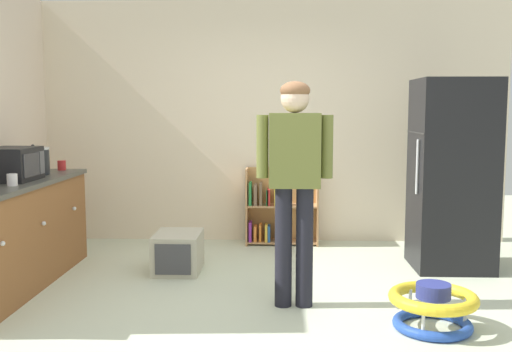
{
  "coord_description": "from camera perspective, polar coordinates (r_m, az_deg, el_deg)",
  "views": [
    {
      "loc": [
        0.06,
        -4.36,
        1.5
      ],
      "look_at": [
        -0.13,
        0.42,
        0.96
      ],
      "focal_mm": 41.4,
      "sensor_mm": 36.0,
      "label": 1
    }
  ],
  "objects": [
    {
      "name": "baby_walker",
      "position": [
        4.3,
        16.72,
        -12.01
      ],
      "size": [
        0.6,
        0.6,
        0.32
      ],
      "color": "#254CB4",
      "rests_on": "ground"
    },
    {
      "name": "pet_carrier",
      "position": [
        5.56,
        -7.54,
        -7.3
      ],
      "size": [
        0.42,
        0.55,
        0.36
      ],
      "color": "#BEB8A3",
      "rests_on": "ground"
    },
    {
      "name": "kitchen_counter",
      "position": [
        5.35,
        -22.92,
        -5.34
      ],
      "size": [
        0.65,
        2.24,
        0.9
      ],
      "color": "brown",
      "rests_on": "ground"
    },
    {
      "name": "crock_pot",
      "position": [
        5.8,
        -20.71,
        1.37
      ],
      "size": [
        0.29,
        0.29,
        0.28
      ],
      "color": "black",
      "rests_on": "kitchen_counter"
    },
    {
      "name": "red_cup",
      "position": [
        6.12,
        -18.26,
        0.98
      ],
      "size": [
        0.08,
        0.08,
        0.09
      ],
      "primitive_type": "cylinder",
      "color": "red",
      "rests_on": "kitchen_counter"
    },
    {
      "name": "white_cup",
      "position": [
        5.01,
        -22.49,
        -0.35
      ],
      "size": [
        0.08,
        0.08,
        0.09
      ],
      "primitive_type": "cylinder",
      "color": "white",
      "rests_on": "kitchen_counter"
    },
    {
      "name": "banana_bunch",
      "position": [
        6.13,
        -20.83,
        0.7
      ],
      "size": [
        0.15,
        0.16,
        0.04
      ],
      "color": "yellow",
      "rests_on": "kitchen_counter"
    },
    {
      "name": "standing_person",
      "position": [
        4.42,
        3.74,
        0.45
      ],
      "size": [
        0.57,
        0.22,
        1.7
      ],
      "color": "black",
      "rests_on": "ground"
    },
    {
      "name": "microwave",
      "position": [
        5.37,
        -22.45,
        1.07
      ],
      "size": [
        0.37,
        0.48,
        0.28
      ],
      "color": "black",
      "rests_on": "kitchen_counter"
    },
    {
      "name": "refrigerator",
      "position": [
        5.82,
        18.41,
        0.13
      ],
      "size": [
        0.73,
        0.68,
        1.78
      ],
      "color": "black",
      "rests_on": "ground"
    },
    {
      "name": "ground_plane",
      "position": [
        4.61,
        1.41,
        -12.51
      ],
      "size": [
        12.0,
        12.0,
        0.0
      ],
      "primitive_type": "plane",
      "color": "beige",
      "rests_on": "ground"
    },
    {
      "name": "back_wall",
      "position": [
        6.69,
        1.72,
        5.2
      ],
      "size": [
        5.2,
        0.06,
        2.7
      ],
      "primitive_type": "cube",
      "color": "beige",
      "rests_on": "ground"
    },
    {
      "name": "yellow_cup",
      "position": [
        5.73,
        -23.06,
        0.43
      ],
      "size": [
        0.08,
        0.08,
        0.09
      ],
      "primitive_type": "cylinder",
      "color": "yellow",
      "rests_on": "kitchen_counter"
    },
    {
      "name": "bookshelf",
      "position": [
        6.6,
        2.0,
        -3.35
      ],
      "size": [
        0.8,
        0.28,
        0.85
      ],
      "color": "tan",
      "rests_on": "ground"
    }
  ]
}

